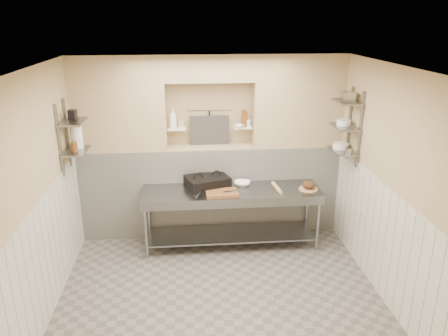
{
  "coord_description": "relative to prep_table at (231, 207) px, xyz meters",
  "views": [
    {
      "loc": [
        -0.37,
        -4.68,
        3.31
      ],
      "look_at": [
        0.14,
        0.9,
        1.35
      ],
      "focal_mm": 35.0,
      "sensor_mm": 36.0,
      "label": 1
    }
  ],
  "objects": [
    {
      "name": "jar_left",
      "position": [
        -2.11,
        -0.19,
        1.03
      ],
      "size": [
        0.09,
        0.09,
        0.13
      ],
      "primitive_type": "cylinder",
      "color": "#5D3714",
      "rests_on": "wall_shelf_left_lower"
    },
    {
      "name": "wall_shelf_left_lower",
      "position": [
        -2.11,
        -0.13,
        0.96
      ],
      "size": [
        0.3,
        0.5,
        0.02
      ],
      "primitive_type": "cube",
      "color": "slate",
      "rests_on": "wall_left"
    },
    {
      "name": "canister_right",
      "position": [
        1.57,
        -0.34,
        0.92
      ],
      "size": [
        0.09,
        0.09,
        0.09
      ],
      "primitive_type": "cylinder",
      "color": "gray",
      "rests_on": "wall_shelf_right_lower"
    },
    {
      "name": "bread_board",
      "position": [
        1.13,
        -0.06,
        0.27
      ],
      "size": [
        0.28,
        0.28,
        0.02
      ],
      "primitive_type": "cylinder",
      "color": "#D6B57D",
      "rests_on": "prep_table"
    },
    {
      "name": "wall_right",
      "position": [
        1.78,
        -1.18,
        0.76
      ],
      "size": [
        0.1,
        3.9,
        2.8
      ],
      "primitive_type": "cube",
      "color": "tan",
      "rests_on": "ground"
    },
    {
      "name": "backwall_lower",
      "position": [
        -0.27,
        0.57,
        0.06
      ],
      "size": [
        4.0,
        0.4,
        1.4
      ],
      "primitive_type": "cube",
      "color": "white",
      "rests_on": "floor"
    },
    {
      "name": "box_left_upper",
      "position": [
        -2.11,
        -0.08,
        1.44
      ],
      "size": [
        0.11,
        0.11,
        0.14
      ],
      "primitive_type": "cube",
      "rotation": [
        0.0,
        0.0,
        -0.13
      ],
      "color": "black",
      "rests_on": "wall_shelf_left_upper"
    },
    {
      "name": "bottle_soap",
      "position": [
        -0.83,
        0.56,
        1.22
      ],
      "size": [
        0.14,
        0.14,
        0.3
      ],
      "primitive_type": "imported",
      "rotation": [
        0.0,
        0.0,
        -0.29
      ],
      "color": "white",
      "rests_on": "alcove_shelf_left"
    },
    {
      "name": "basket_right",
      "position": [
        1.57,
        -0.12,
        1.63
      ],
      "size": [
        0.17,
        0.21,
        0.12
      ],
      "primitive_type": "cube",
      "rotation": [
        0.0,
        0.0,
        -0.07
      ],
      "color": "gray",
      "rests_on": "wall_shelf_right_upper"
    },
    {
      "name": "wall_shelf_right_lower",
      "position": [
        1.57,
        -0.13,
        0.86
      ],
      "size": [
        0.3,
        0.5,
        0.02
      ],
      "primitive_type": "cube",
      "color": "slate",
      "rests_on": "wall_right"
    },
    {
      "name": "jug_left",
      "position": [
        -2.11,
        -0.0,
        1.13
      ],
      "size": [
        0.16,
        0.16,
        0.31
      ],
      "primitive_type": "cylinder",
      "color": "white",
      "rests_on": "wall_shelf_left_lower"
    },
    {
      "name": "shelf_rail_left_a",
      "position": [
        -2.25,
        0.07,
        1.16
      ],
      "size": [
        0.03,
        0.03,
        0.95
      ],
      "primitive_type": "cube",
      "color": "slate",
      "rests_on": "wall_left"
    },
    {
      "name": "utensil_rail",
      "position": [
        -0.27,
        0.74,
        1.31
      ],
      "size": [
        0.7,
        0.02,
        0.02
      ],
      "primitive_type": "cylinder",
      "rotation": [
        0.0,
        1.57,
        0.0
      ],
      "color": "gray",
      "rests_on": "wall_back"
    },
    {
      "name": "alcove_shelf_right",
      "position": [
        0.23,
        0.57,
        1.06
      ],
      "size": [
        0.28,
        0.16,
        0.02
      ],
      "primitive_type": "cube",
      "color": "white",
      "rests_on": "backwall_lower"
    },
    {
      "name": "rolling_pin",
      "position": [
        0.66,
        -0.02,
        0.29
      ],
      "size": [
        0.1,
        0.39,
        0.06
      ],
      "primitive_type": "cylinder",
      "rotation": [
        1.57,
        0.0,
        0.1
      ],
      "color": "#D6B57D",
      "rests_on": "prep_table"
    },
    {
      "name": "backwall_pillar_left",
      "position": [
        -1.6,
        0.57,
        1.46
      ],
      "size": [
        1.35,
        0.4,
        1.4
      ],
      "primitive_type": "cube",
      "color": "tan",
      "rests_on": "backwall_lower"
    },
    {
      "name": "bowl_right",
      "position": [
        1.57,
        -0.03,
        0.9
      ],
      "size": [
        0.22,
        0.22,
        0.07
      ],
      "primitive_type": "cylinder",
      "color": "white",
      "rests_on": "wall_shelf_right_lower"
    },
    {
      "name": "wall_shelf_right_upper",
      "position": [
        1.57,
        -0.13,
        1.56
      ],
      "size": [
        0.3,
        0.5,
        0.03
      ],
      "primitive_type": "cube",
      "color": "slate",
      "rests_on": "wall_right"
    },
    {
      "name": "panini_press",
      "position": [
        -0.34,
        0.17,
        0.34
      ],
      "size": [
        0.71,
        0.6,
        0.16
      ],
      "rotation": [
        0.0,
        0.0,
        0.31
      ],
      "color": "black",
      "rests_on": "prep_table"
    },
    {
      "name": "bowl_right_mid",
      "position": [
        1.57,
        -0.06,
        1.26
      ],
      "size": [
        0.19,
        0.19,
        0.07
      ],
      "primitive_type": "cylinder",
      "color": "white",
      "rests_on": "wall_shelf_right_mid"
    },
    {
      "name": "hanging_steel",
      "position": [
        -0.27,
        0.72,
        1.14
      ],
      "size": [
        0.02,
        0.02,
        0.3
      ],
      "primitive_type": "cylinder",
      "color": "black",
      "rests_on": "utensil_rail"
    },
    {
      "name": "backwall_header",
      "position": [
        -0.27,
        0.57,
        1.96
      ],
      "size": [
        1.3,
        0.4,
        0.4
      ],
      "primitive_type": "cube",
      "color": "tan",
      "rests_on": "backwall_lower"
    },
    {
      "name": "mixing_bowl",
      "position": [
        0.18,
        0.19,
        0.29
      ],
      "size": [
        0.29,
        0.29,
        0.06
      ],
      "primitive_type": "imported",
      "rotation": [
        0.0,
        0.0,
        -0.24
      ],
      "color": "white",
      "rests_on": "prep_table"
    },
    {
      "name": "alcove_shelf_left",
      "position": [
        -0.77,
        0.57,
        1.06
      ],
      "size": [
        0.28,
        0.16,
        0.02
      ],
      "primitive_type": "cube",
      "color": "white",
      "rests_on": "backwall_lower"
    },
    {
      "name": "ceiling",
      "position": [
        -0.27,
        -1.18,
        2.21
      ],
      "size": [
        4.0,
        3.9,
        0.1
      ],
      "primitive_type": "cube",
      "color": "silver",
      "rests_on": "ground"
    },
    {
      "name": "wall_left",
      "position": [
        -2.32,
        -1.18,
        0.76
      ],
      "size": [
        0.1,
        3.9,
        2.8
      ],
      "primitive_type": "cube",
      "color": "tan",
      "rests_on": "ground"
    },
    {
      "name": "shelf_rail_right_b",
      "position": [
        1.7,
        -0.33,
        1.21
      ],
      "size": [
        0.03,
        0.03,
        1.05
      ],
      "primitive_type": "cube",
      "color": "slate",
      "rests_on": "wall_right"
    },
    {
      "name": "backwall_pillar_right",
      "position": [
        1.05,
        0.57,
        1.46
      ],
      "size": [
        1.35,
        0.4,
        1.4
      ],
      "primitive_type": "cube",
      "color": "tan",
      "rests_on": "backwall_lower"
    },
    {
      "name": "wall_back",
      "position": [
        -0.27,
        0.82,
        0.76
      ],
      "size": [
        4.0,
        0.1,
        2.8
      ],
      "primitive_type": "cube",
      "color": "tan",
      "rests_on": "ground"
    },
    {
      "name": "condiment_a",
      "position": [
        0.26,
        0.56,
        1.19
      ],
      "size": [
        0.06,
        0.06,
        0.23
      ],
      "primitive_type": "cylinder",
      "color": "#5D3714",
      "rests_on": "alcove_shelf_right"
    },
    {
      "name": "jar_alcove",
      "position": [
        -0.7,
        0.61,
        1.13
      ],
      "size": [
        0.08,
        0.08,
        0.12
      ],
      "primitive_type": "cube",
      "color": "tan",
      "rests_on": "alcove_shelf_left"
    },
    {
      "name": "bread_loaf",
      "position": [
        1.13,
        -0.06,
        0.33
      ],
      "size": [
        0.19,
        0.19,
        0.12
      ],
      "primitive_type": "ellipsoid",
      "color": "#4C2D19",
      "rests_on": "bread_board"
    },
    {
      "name": "wainscot_left",
      "position": [
        -2.26,
        -1.18,
        0.06
      ],
      "size": [
        0.02,
        3.9,
        1.4
      ],
      "primitive_type": "cube",
      "color": "white",
      "rests_on": "floor"
    },
    {
      "name": "prep_table",
      "position": [
        0.0,
        0.0,
        0.0
      ],
      "size": [
        2.6,
        0.7,
        0.9
      ],
      "color": "gray",
      "rests_on": "floor"
    },
    {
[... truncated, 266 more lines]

